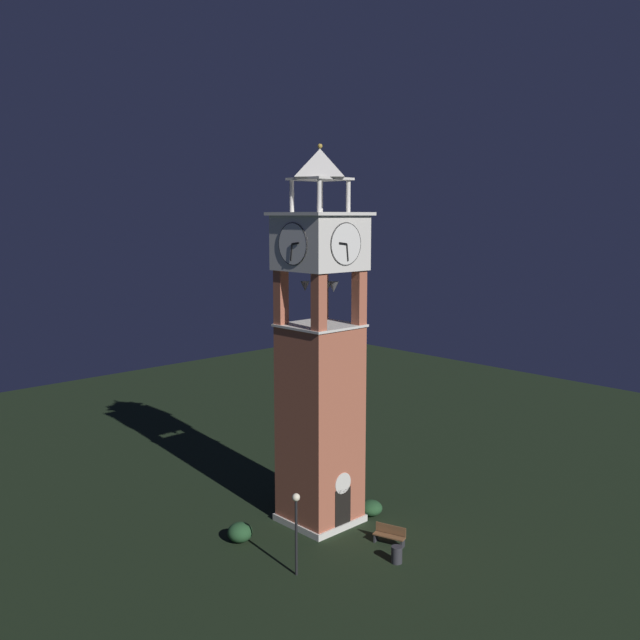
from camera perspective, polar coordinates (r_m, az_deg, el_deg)
ground at (r=38.96m, az=0.00°, el=-15.87°), size 80.00×80.00×0.00m
clock_tower at (r=36.38m, az=0.00°, el=-4.13°), size 3.97×3.97×19.53m
park_bench at (r=36.44m, az=5.65°, el=-16.87°), size 0.89×1.66×0.95m
lamp_post at (r=32.66m, az=-1.94°, el=-15.73°), size 0.36×0.36×3.85m
trash_bin at (r=34.82m, az=6.21°, el=-18.31°), size 0.52×0.52×0.80m
shrub_near_entry at (r=36.76m, az=-6.47°, el=-16.66°), size 1.25×1.25×0.96m
shrub_left_of_tower at (r=39.51m, az=4.13°, el=-14.89°), size 1.24×1.24×0.81m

